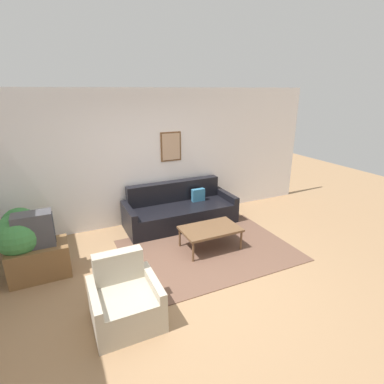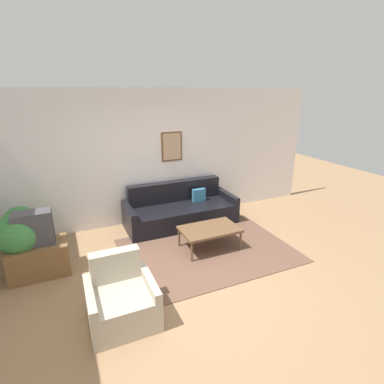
% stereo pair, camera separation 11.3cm
% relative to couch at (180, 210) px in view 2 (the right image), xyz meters
% --- Properties ---
extents(ground_plane, '(16.00, 16.00, 0.00)m').
position_rel_couch_xyz_m(ground_plane, '(-0.66, -1.98, -0.28)').
color(ground_plane, '#997551').
extents(area_rug, '(2.85, 2.07, 0.01)m').
position_rel_couch_xyz_m(area_rug, '(0.01, -1.25, -0.28)').
color(area_rug, brown).
rests_on(area_rug, ground_plane).
extents(wall_back, '(8.00, 0.09, 2.70)m').
position_rel_couch_xyz_m(wall_back, '(-0.66, 0.46, 1.07)').
color(wall_back, silver).
rests_on(wall_back, ground_plane).
extents(couch, '(2.26, 0.90, 0.84)m').
position_rel_couch_xyz_m(couch, '(0.00, 0.00, 0.00)').
color(couch, black).
rests_on(couch, ground_plane).
extents(coffee_table, '(1.00, 0.63, 0.39)m').
position_rel_couch_xyz_m(coffee_table, '(0.07, -1.19, 0.08)').
color(coffee_table, brown).
rests_on(coffee_table, ground_plane).
extents(tv_stand, '(0.83, 0.50, 0.50)m').
position_rel_couch_xyz_m(tv_stand, '(-2.61, -0.83, -0.03)').
color(tv_stand, brown).
rests_on(tv_stand, ground_plane).
extents(tv, '(0.53, 0.28, 0.51)m').
position_rel_couch_xyz_m(tv, '(-2.61, -0.83, 0.47)').
color(tv, '#424247').
rests_on(tv, tv_stand).
extents(armchair, '(0.78, 0.76, 0.80)m').
position_rel_couch_xyz_m(armchair, '(-1.68, -2.28, -0.02)').
color(armchair, '#B2A893').
rests_on(armchair, ground_plane).
extents(potted_plant_tall, '(0.64, 0.64, 1.01)m').
position_rel_couch_xyz_m(potted_plant_tall, '(-2.82, -0.76, 0.37)').
color(potted_plant_tall, '#935638').
rests_on(potted_plant_tall, ground_plane).
extents(potted_plant_by_window, '(0.56, 0.56, 0.85)m').
position_rel_couch_xyz_m(potted_plant_by_window, '(-2.87, -0.07, 0.26)').
color(potted_plant_by_window, '#383D42').
rests_on(potted_plant_by_window, ground_plane).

